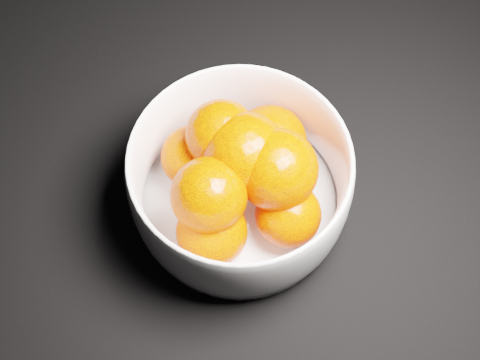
{
  "coord_description": "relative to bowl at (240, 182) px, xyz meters",
  "views": [
    {
      "loc": [
        0.25,
        -0.02,
        0.58
      ],
      "look_at": [
        0.25,
        0.25,
        0.05
      ],
      "focal_mm": 50.0,
      "sensor_mm": 36.0,
      "label": 1
    }
  ],
  "objects": [
    {
      "name": "orange_pile",
      "position": [
        0.0,
        0.0,
        0.01
      ],
      "size": [
        0.14,
        0.15,
        0.11
      ],
      "color": "#FF3E02",
      "rests_on": "bowl"
    },
    {
      "name": "bowl",
      "position": [
        0.0,
        0.0,
        0.0
      ],
      "size": [
        0.2,
        0.2,
        0.1
      ],
      "rotation": [
        0.0,
        0.0,
        0.13
      ],
      "color": "white",
      "rests_on": "ground"
    }
  ]
}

